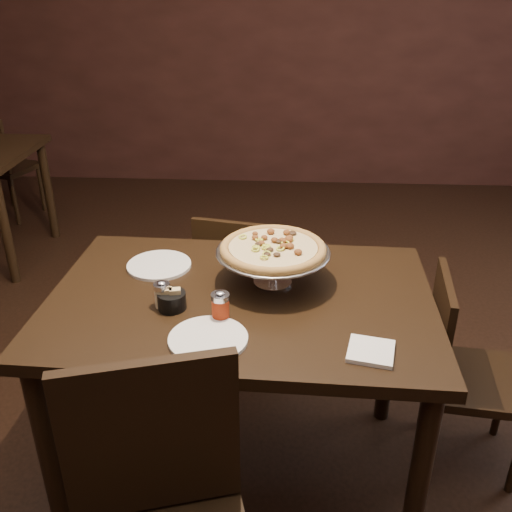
{
  "coord_description": "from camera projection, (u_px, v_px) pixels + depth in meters",
  "views": [
    {
      "loc": [
        0.13,
        -1.77,
        1.84
      ],
      "look_at": [
        0.03,
        -0.03,
        0.96
      ],
      "focal_mm": 40.0,
      "sensor_mm": 36.0,
      "label": 1
    }
  ],
  "objects": [
    {
      "name": "room",
      "position": [
        268.0,
        123.0,
        1.8
      ],
      "size": [
        6.04,
        7.04,
        2.84
      ],
      "color": "black",
      "rests_on": "ground"
    },
    {
      "name": "dining_table",
      "position": [
        241.0,
        323.0,
        2.02
      ],
      "size": [
        1.35,
        0.93,
        0.83
      ],
      "rotation": [
        0.0,
        0.0,
        -0.03
      ],
      "color": "black",
      "rests_on": "ground"
    },
    {
      "name": "pizza_stand",
      "position": [
        273.0,
        249.0,
        1.99
      ],
      "size": [
        0.4,
        0.4,
        0.17
      ],
      "color": "silver",
      "rests_on": "dining_table"
    },
    {
      "name": "parmesan_shaker",
      "position": [
        162.0,
        294.0,
        1.89
      ],
      "size": [
        0.06,
        0.06,
        0.1
      ],
      "color": "beige",
      "rests_on": "dining_table"
    },
    {
      "name": "pepper_flake_shaker",
      "position": [
        220.0,
        306.0,
        1.81
      ],
      "size": [
        0.06,
        0.06,
        0.1
      ],
      "color": "maroon",
      "rests_on": "dining_table"
    },
    {
      "name": "packet_caddy",
      "position": [
        172.0,
        300.0,
        1.88
      ],
      "size": [
        0.09,
        0.09,
        0.07
      ],
      "rotation": [
        0.0,
        0.0,
        0.19
      ],
      "color": "black",
      "rests_on": "dining_table"
    },
    {
      "name": "napkin_stack",
      "position": [
        371.0,
        351.0,
        1.67
      ],
      "size": [
        0.16,
        0.16,
        0.01
      ],
      "primitive_type": "cube",
      "rotation": [
        0.0,
        0.0,
        -0.22
      ],
      "color": "white",
      "rests_on": "dining_table"
    },
    {
      "name": "plate_left",
      "position": [
        159.0,
        265.0,
        2.16
      ],
      "size": [
        0.24,
        0.24,
        0.01
      ],
      "primitive_type": "cylinder",
      "color": "white",
      "rests_on": "dining_table"
    },
    {
      "name": "plate_near",
      "position": [
        208.0,
        339.0,
        1.73
      ],
      "size": [
        0.24,
        0.24,
        0.01
      ],
      "primitive_type": "cylinder",
      "color": "white",
      "rests_on": "dining_table"
    },
    {
      "name": "serving_spatula",
      "position": [
        302.0,
        264.0,
        1.9
      ],
      "size": [
        0.16,
        0.16,
        0.02
      ],
      "rotation": [
        0.0,
        0.0,
        -0.75
      ],
      "color": "silver",
      "rests_on": "pizza_stand"
    },
    {
      "name": "chair_far",
      "position": [
        242.0,
        286.0,
        2.76
      ],
      "size": [
        0.47,
        0.47,
        0.85
      ],
      "rotation": [
        0.0,
        0.0,
        2.94
      ],
      "color": "black",
      "rests_on": "ground"
    },
    {
      "name": "chair_side",
      "position": [
        463.0,
        367.0,
        2.22
      ],
      "size": [
        0.43,
        0.43,
        0.83
      ],
      "rotation": [
        0.0,
        0.0,
        1.45
      ],
      "color": "black",
      "rests_on": "ground"
    },
    {
      "name": "bg_chair_far",
      "position": [
        0.0,
        163.0,
        4.51
      ],
      "size": [
        0.49,
        0.49,
        0.85
      ],
      "rotation": [
        0.0,
        0.0,
        2.86
      ],
      "color": "black",
      "rests_on": "ground"
    }
  ]
}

